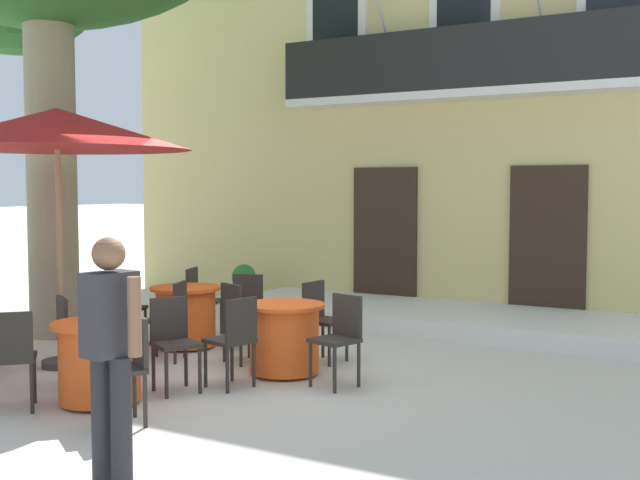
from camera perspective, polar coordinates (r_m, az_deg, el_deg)
name	(u,v)px	position (r m, az deg, el deg)	size (l,w,h in m)	color
ground_plane	(212,375)	(8.65, -7.76, -9.55)	(120.00, 120.00, 0.00)	beige
building_facade	(505,85)	(14.36, 13.07, 10.76)	(13.00, 5.09, 7.50)	#DBC67F
entrance_step_platform	(436,318)	(11.56, 8.32, -5.51)	(6.45, 2.05, 0.25)	silver
cafe_table_near_tree	(186,316)	(10.06, -9.57, -5.38)	(0.86, 0.86, 0.76)	#EA561E
cafe_chair_near_tree_0	(246,306)	(9.88, -5.33, -4.71)	(0.51, 0.51, 0.91)	#2D2823
cafe_chair_near_tree_1	(200,297)	(10.77, -8.61, -4.03)	(0.51, 0.51, 0.91)	#2D2823
cafe_chair_near_tree_2	(125,305)	(10.21, -13.75, -4.53)	(0.53, 0.53, 0.91)	#2D2823
cafe_chair_near_tree_3	(171,315)	(9.32, -10.57, -5.29)	(0.52, 0.52, 0.91)	#2D2823
cafe_table_middle	(100,362)	(7.68, -15.47, -8.37)	(0.86, 0.86, 0.76)	#EA561E
cafe_chair_middle_0	(128,362)	(6.95, -13.55, -8.46)	(0.55, 0.55, 0.91)	#2D2823
cafe_chair_middle_1	(173,337)	(7.97, -10.45, -6.84)	(0.54, 0.54, 0.91)	#2D2823
cafe_chair_middle_2	(73,334)	(8.35, -17.22, -6.45)	(0.55, 0.55, 0.91)	#2D2823
cafe_chair_middle_3	(11,353)	(7.61, -21.19, -7.55)	(0.57, 0.57, 0.91)	#2D2823
cafe_table_far_side	(284,338)	(8.53, -2.57, -7.00)	(0.86, 0.86, 0.76)	#EA561E
cafe_chair_far_side_0	(321,315)	(9.14, 0.05, -5.40)	(0.44, 0.44, 0.91)	#2D2823
cafe_chair_far_side_1	(239,317)	(9.07, -5.79, -5.49)	(0.51, 0.51, 0.91)	#2D2823
cafe_chair_far_side_2	(234,336)	(7.96, -6.14, -6.80)	(0.48, 0.48, 0.91)	#2D2823
cafe_chair_far_side_3	(340,333)	(8.03, 1.43, -6.70)	(0.49, 0.49, 0.91)	#2D2823
cafe_umbrella	(57,130)	(9.20, -18.28, 7.48)	(2.90, 2.90, 2.85)	#997A56
ground_planter_left	(244,282)	(13.49, -5.46, -3.03)	(0.41, 0.41, 0.69)	#995638
pedestrian_near_entrance	(110,346)	(5.50, -14.76, -7.34)	(0.53, 0.37, 1.67)	#232328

